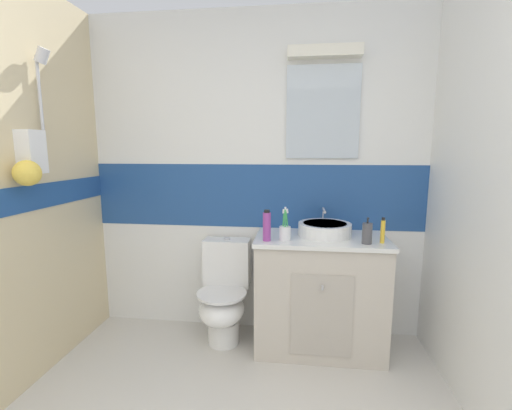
# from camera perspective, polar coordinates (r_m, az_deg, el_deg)

# --- Properties ---
(wall_back_tiled) EXTENTS (3.20, 0.20, 2.50)m
(wall_back_tiled) POSITION_cam_1_polar(r_m,az_deg,el_deg) (2.78, 0.09, 4.85)
(wall_back_tiled) COLOR white
(wall_back_tiled) RESTS_ON ground_plane
(vanity_cabinet) EXTENTS (0.93, 0.52, 0.85)m
(vanity_cabinet) POSITION_cam_1_polar(r_m,az_deg,el_deg) (2.67, 10.36, -13.96)
(vanity_cabinet) COLOR beige
(vanity_cabinet) RESTS_ON ground_plane
(sink_basin) EXTENTS (0.38, 0.42, 0.17)m
(sink_basin) POSITION_cam_1_polar(r_m,az_deg,el_deg) (2.57, 11.18, -3.82)
(sink_basin) COLOR white
(sink_basin) RESTS_ON vanity_cabinet
(toilet) EXTENTS (0.37, 0.50, 0.79)m
(toilet) POSITION_cam_1_polar(r_m,az_deg,el_deg) (2.75, -5.25, -14.55)
(toilet) COLOR white
(toilet) RESTS_ON ground_plane
(toothbrush_cup) EXTENTS (0.08, 0.08, 0.23)m
(toothbrush_cup) POSITION_cam_1_polar(r_m,az_deg,el_deg) (2.39, 4.77, -4.39)
(toothbrush_cup) COLOR white
(toothbrush_cup) RESTS_ON vanity_cabinet
(soap_dispenser) EXTENTS (0.06, 0.06, 0.18)m
(soap_dispenser) POSITION_cam_1_polar(r_m,az_deg,el_deg) (2.41, 17.74, -4.44)
(soap_dispenser) COLOR #4C4C51
(soap_dispenser) RESTS_ON vanity_cabinet
(toothpaste_tube_upright) EXTENTS (0.03, 0.03, 0.17)m
(toothpaste_tube_upright) POSITION_cam_1_polar(r_m,az_deg,el_deg) (2.46, 20.05, -4.02)
(toothpaste_tube_upright) COLOR yellow
(toothpaste_tube_upright) RESTS_ON vanity_cabinet
(shampoo_bottle_tall) EXTENTS (0.05, 0.05, 0.21)m
(shampoo_bottle_tall) POSITION_cam_1_polar(r_m,az_deg,el_deg) (2.36, 1.78, -3.46)
(shampoo_bottle_tall) COLOR #993F99
(shampoo_bottle_tall) RESTS_ON vanity_cabinet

